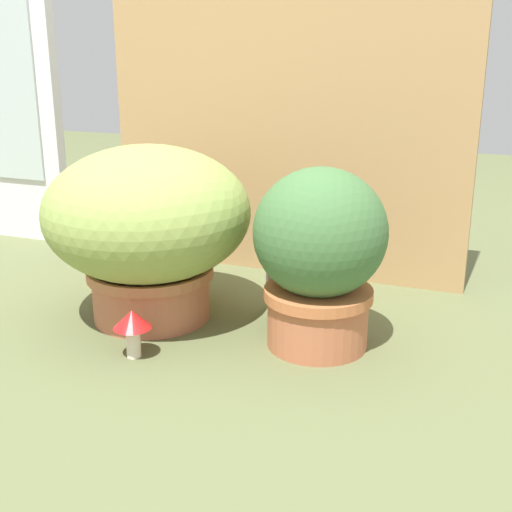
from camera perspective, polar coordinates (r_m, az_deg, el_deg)
name	(u,v)px	position (r m, az deg, el deg)	size (l,w,h in m)	color
ground_plane	(211,333)	(1.57, -3.80, -6.57)	(6.00, 6.00, 0.00)	#5B623D
cardboard_backdrop	(285,112)	(1.90, 2.49, 12.10)	(1.04, 0.03, 0.92)	tan
window_panel_white	(15,102)	(2.38, -19.78, 12.25)	(0.33, 0.05, 0.91)	white
grass_planter	(148,224)	(1.60, -9.16, 2.71)	(0.49, 0.49, 0.42)	#BB6B4C
leafy_planter	(319,254)	(1.44, 5.42, 0.19)	(0.29, 0.29, 0.40)	#BA6845
cat	(311,280)	(1.55, 4.70, -2.03)	(0.31, 0.34, 0.32)	slate
mushroom_ornament_pink	(154,297)	(1.58, -8.69, -3.43)	(0.10, 0.10, 0.11)	silver
mushroom_ornament_red	(132,324)	(1.45, -10.47, -5.67)	(0.08, 0.08, 0.11)	#EEE3CA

